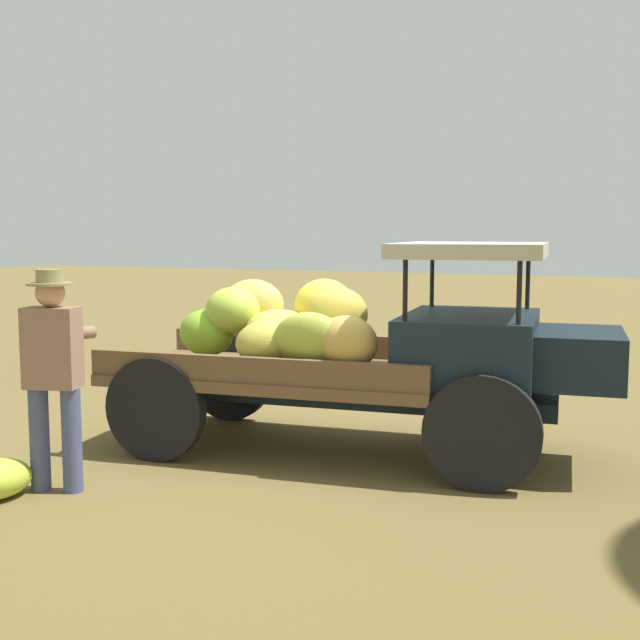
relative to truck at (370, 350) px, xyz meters
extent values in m
plane|color=brown|center=(-0.56, 0.19, -0.95)|extent=(60.00, 60.00, 0.00)
cube|color=black|center=(-0.37, -0.01, -0.44)|extent=(4.02, 0.84, 0.16)
cylinder|color=black|center=(0.99, 0.94, -0.49)|extent=(0.92, 0.23, 0.91)
cylinder|color=black|center=(1.15, -0.65, -0.49)|extent=(0.92, 0.23, 0.91)
cylinder|color=black|center=(-1.80, 0.65, -0.49)|extent=(0.92, 0.23, 0.91)
cylinder|color=black|center=(-1.64, -0.94, -0.49)|extent=(0.92, 0.23, 0.91)
cube|color=brown|center=(-0.82, -0.05, -0.26)|extent=(3.16, 2.02, 0.10)
cube|color=brown|center=(-0.90, 0.74, -0.10)|extent=(2.99, 0.38, 0.22)
cube|color=brown|center=(-0.74, -0.85, -0.10)|extent=(2.99, 0.38, 0.22)
cube|color=black|center=(0.87, 0.12, 0.07)|extent=(1.25, 1.62, 0.55)
cube|color=black|center=(1.76, 0.21, 0.01)|extent=(0.80, 1.13, 0.44)
cylinder|color=black|center=(1.24, 0.81, 0.62)|extent=(0.04, 0.04, 0.55)
cylinder|color=black|center=(1.37, -0.48, 0.62)|extent=(0.04, 0.04, 0.55)
cylinder|color=black|center=(0.37, 0.72, 0.62)|extent=(0.04, 0.04, 0.55)
cylinder|color=black|center=(0.50, -0.57, 0.62)|extent=(0.04, 0.04, 0.55)
cube|color=#C0B69C|center=(0.87, 0.12, 0.89)|extent=(1.37, 1.64, 0.12)
ellipsoid|color=#CAB652|center=(-1.16, -0.02, 0.36)|extent=(0.66, 0.54, 0.52)
ellipsoid|color=gold|center=(-0.28, -0.07, 0.32)|extent=(0.68, 0.65, 0.57)
ellipsoid|color=gold|center=(-0.72, -0.50, 0.09)|extent=(0.78, 0.79, 0.44)
ellipsoid|color=gold|center=(-0.83, -0.15, 0.16)|extent=(0.79, 0.77, 0.43)
ellipsoid|color=#A9BC40|center=(-0.32, -0.57, 0.13)|extent=(0.68, 0.54, 0.60)
ellipsoid|color=gold|center=(-0.02, -0.53, 0.13)|extent=(0.66, 0.64, 0.54)
ellipsoid|color=#BFCA42|center=(0.28, 0.65, 0.04)|extent=(0.46, 0.42, 0.44)
ellipsoid|color=#85B92C|center=(-1.55, -0.21, 0.10)|extent=(0.72, 0.67, 0.44)
ellipsoid|color=#88C23A|center=(-0.24, -0.17, 0.05)|extent=(0.53, 0.44, 0.51)
ellipsoid|color=yellow|center=(-0.52, 0.20, 0.37)|extent=(0.70, 0.68, 0.49)
ellipsoid|color=#A9C542|center=(-1.26, -0.21, 0.32)|extent=(0.61, 0.60, 0.47)
ellipsoid|color=#AAC637|center=(-0.66, 0.39, 0.13)|extent=(0.51, 0.61, 0.60)
cylinder|color=#454E79|center=(-1.99, -1.97, -0.54)|extent=(0.15, 0.15, 0.81)
cylinder|color=#454E79|center=(-1.74, -1.90, -0.54)|extent=(0.15, 0.15, 0.81)
cube|color=#926A56|center=(-1.86, -1.93, 0.17)|extent=(0.45, 0.34, 0.62)
cylinder|color=#926A56|center=(-1.99, -1.87, 0.26)|extent=(0.38, 0.31, 0.10)
cylinder|color=#926A56|center=(-1.79, -1.81, 0.26)|extent=(0.24, 0.41, 0.10)
sphere|color=tan|center=(-1.86, -1.93, 0.59)|extent=(0.22, 0.22, 0.22)
cylinder|color=#8D8452|center=(-1.86, -1.93, 0.66)|extent=(0.34, 0.34, 0.02)
cylinder|color=#8D8452|center=(-1.86, -1.93, 0.72)|extent=(0.20, 0.20, 0.10)
camera|label=1|loc=(2.36, -6.65, 1.05)|focal=44.92mm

